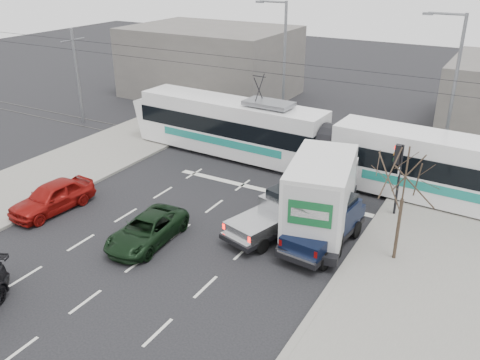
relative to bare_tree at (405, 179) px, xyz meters
The scene contains 16 objects.
ground 8.85m from the bare_tree, 161.79° to the right, with size 120.00×120.00×0.00m, color black.
sidewalk_right 4.69m from the bare_tree, 60.75° to the right, with size 6.00×60.00×0.15m, color gray.
sidewalk_left 20.11m from the bare_tree, behind, with size 6.00×60.00×0.15m, color gray.
rails 11.33m from the bare_tree, 135.38° to the left, with size 60.00×1.60×0.03m, color #33302D.
building_left 29.11m from the bare_tree, 137.92° to the left, with size 14.00×10.00×6.00m, color #66605C.
bare_tree is the anchor object (origin of this frame).
traffic_signal 4.28m from the bare_tree, 105.76° to the left, with size 0.44×0.44×3.60m.
street_lamp_near 11.58m from the bare_tree, 91.42° to the left, with size 2.38×0.25×9.00m.
street_lamp_far 17.97m from the bare_tree, 131.12° to the left, with size 2.38×0.25×9.00m.
catenary 10.68m from the bare_tree, 135.38° to the left, with size 60.00×0.20×7.00m.
tram 9.13m from the bare_tree, 128.84° to the left, with size 26.13×3.90×5.31m.
silver_pickup 6.09m from the bare_tree, behind, with size 3.15×5.51×1.90m.
box_truck 4.32m from the bare_tree, 165.07° to the left, with size 4.02×7.81×3.72m.
navy_pickup 4.08m from the bare_tree, behind, with size 2.35×5.18×2.12m.
green_car 11.23m from the bare_tree, 158.42° to the right, with size 2.04×4.43×1.23m, color black.
red_car 16.84m from the bare_tree, 166.46° to the right, with size 1.78×4.41×1.50m, color maroon.
Camera 1 is at (10.96, -16.55, 11.91)m, focal length 38.00 mm.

